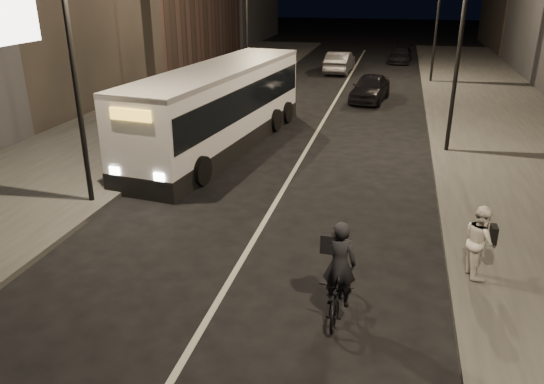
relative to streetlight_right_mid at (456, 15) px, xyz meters
The scene contains 12 objects.
ground 14.18m from the streetlight_right_mid, 113.96° to the right, with size 180.00×180.00×0.00m, color black.
sidewalk_right 6.48m from the streetlight_right_mid, 32.26° to the left, with size 7.00×70.00×0.16m, color #333331.
sidewalk_left 14.94m from the streetlight_right_mid, behind, with size 7.00×70.00×0.16m, color #333331.
streetlight_right_mid is the anchor object (origin of this frame).
streetlight_left_near 13.33m from the streetlight_right_mid, 143.12° to the right, with size 1.20×0.44×8.12m.
streetlight_left_far 14.62m from the streetlight_right_mid, 136.84° to the left, with size 1.20×0.44×8.12m.
city_bus 9.68m from the streetlight_right_mid, behind, with size 4.09×12.56×3.33m.
cyclist_on_bicycle 13.27m from the streetlight_right_mid, 102.56° to the right, with size 0.70×1.95×2.24m.
pedestrian_woman 10.90m from the streetlight_right_mid, 88.46° to the right, with size 0.84×0.66×1.74m, color silver.
car_near 10.99m from the streetlight_right_mid, 109.93° to the left, with size 1.81×4.50×1.53m, color black.
car_mid 20.38m from the streetlight_right_mid, 108.34° to the left, with size 1.68×4.80×1.58m, color #38383A.
car_far 25.87m from the streetlight_right_mid, 94.16° to the left, with size 1.77×4.35×1.26m, color black.
Camera 1 is at (3.45, -9.63, 6.62)m, focal length 35.00 mm.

